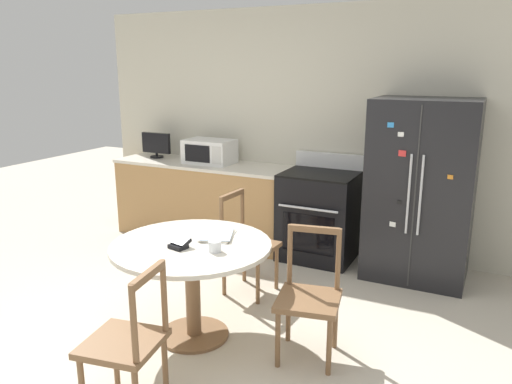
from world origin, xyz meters
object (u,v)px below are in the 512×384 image
candle_glass (215,247)px  refrigerator (421,191)px  microwave (209,151)px  dining_chair_far (248,246)px  countertop_tv (156,144)px  dining_chair_near (127,343)px  wallet (180,244)px  dining_chair_right (309,298)px  oven_range (319,215)px

candle_glass → refrigerator: bearing=61.5°
microwave → dining_chair_far: (1.05, -1.10, -0.60)m
refrigerator → microwave: bearing=178.3°
countertop_tv → dining_chair_near: bearing=-56.0°
dining_chair_near → candle_glass: size_ratio=9.89×
dining_chair_far → wallet: 1.04m
microwave → countertop_tv: 0.76m
dining_chair_near → dining_chair_far: same height
dining_chair_right → dining_chair_far: size_ratio=1.00×
refrigerator → countertop_tv: size_ratio=4.43×
dining_chair_far → candle_glass: size_ratio=9.89×
oven_range → wallet: size_ratio=7.27×
dining_chair_right → wallet: (-0.88, -0.26, 0.33)m
countertop_tv → wallet: countertop_tv is taller
wallet → dining_chair_far: bearing=88.0°
dining_chair_right → dining_chair_near: bearing=43.0°
refrigerator → candle_glass: 2.24m
refrigerator → dining_chair_right: refrigerator is taller
countertop_tv → dining_chair_far: countertop_tv is taller
countertop_tv → dining_chair_far: size_ratio=0.43×
dining_chair_near → wallet: dining_chair_near is taller
dining_chair_right → candle_glass: size_ratio=9.89×
candle_glass → wallet: size_ratio=0.61×
countertop_tv → dining_chair_near: 3.49m
microwave → refrigerator: bearing=-1.7°
dining_chair_far → refrigerator: bearing=132.2°
microwave → dining_chair_far: 1.63m
countertop_tv → refrigerator: bearing=-1.5°
dining_chair_far → candle_glass: 1.02m
oven_range → wallet: bearing=-99.1°
dining_chair_right → candle_glass: dining_chair_right is taller
dining_chair_right → wallet: 0.98m
dining_chair_far → wallet: bearing=1.7°
candle_glass → dining_chair_far: bearing=103.6°
candle_glass → microwave: bearing=122.1°
dining_chair_near → dining_chair_far: 1.74m
refrigerator → dining_chair_near: (-1.19, -2.76, -0.42)m
dining_chair_right → countertop_tv: bearing=-45.4°
dining_chair_near → wallet: bearing=1.2°
microwave → countertop_tv: countertop_tv is taller
microwave → dining_chair_right: bearing=-43.9°
wallet → dining_chair_right: bearing=16.1°
dining_chair_near → candle_glass: dining_chair_near is taller
refrigerator → candle_glass: refrigerator is taller
oven_range → wallet: (-0.33, -2.04, 0.30)m
oven_range → candle_glass: oven_range is taller
dining_chair_near → oven_range: bearing=-13.3°
oven_range → dining_chair_right: size_ratio=1.20×
candle_glass → wallet: 0.26m
oven_range → dining_chair_near: size_ratio=1.20×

